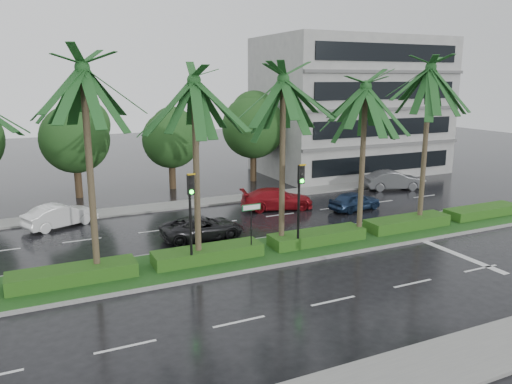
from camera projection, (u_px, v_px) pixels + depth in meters
name	position (u px, v px, depth m)	size (l,w,h in m)	color
ground	(275.00, 260.00, 23.85)	(120.00, 120.00, 0.00)	black
near_sidewalk	(432.00, 368.00, 14.84)	(40.00, 2.40, 0.12)	slate
far_sidewalk	(195.00, 203.00, 34.42)	(40.00, 2.00, 0.12)	slate
median	(265.00, 252.00, 24.71)	(36.00, 4.00, 0.15)	gray
hedge	(265.00, 245.00, 24.63)	(35.20, 1.40, 0.60)	#1F4413
lane_markings	(333.00, 253.00, 24.73)	(34.00, 13.06, 0.01)	silver
palm_row	(241.00, 93.00, 22.48)	(26.30, 4.20, 9.73)	#453627
signal_median_left	(191.00, 207.00, 21.78)	(0.34, 0.42, 4.36)	black
signal_median_right	(300.00, 194.00, 24.07)	(0.34, 0.42, 4.36)	black
street_sign	(251.00, 217.00, 23.38)	(0.95, 0.09, 2.60)	black
bg_trees	(171.00, 129.00, 38.33)	(33.14, 5.22, 7.53)	#332317
building	(350.00, 106.00, 45.44)	(16.00, 10.00, 12.00)	gray
car_white	(60.00, 216.00, 29.00)	(4.13, 1.44, 1.36)	silver
car_darkgrey	(202.00, 228.00, 26.84)	(4.48, 2.06, 1.24)	black
car_red	(277.00, 199.00, 32.97)	(4.77, 1.94, 1.39)	maroon
car_blue	(355.00, 201.00, 32.72)	(3.65, 1.47, 1.24)	#182A49
car_grey	(393.00, 180.00, 38.75)	(4.46, 1.56, 1.47)	#4E4F52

